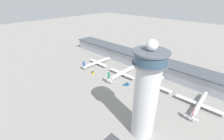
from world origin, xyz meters
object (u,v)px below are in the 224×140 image
Objects in this scene: control_tower at (146,94)px; service_truck_fuel at (126,85)px; airplane_gate_alpha at (97,62)px; airplane_gate_delta at (199,104)px; airplane_gate_bravo at (122,73)px; airplane_gate_charlie at (153,85)px; service_truck_water at (93,72)px; service_truck_catering at (151,86)px; service_truck_baggage at (146,96)px.

control_tower is 11.44× the size of service_truck_fuel.
airplane_gate_delta is at bearing 1.03° from airplane_gate_alpha.
control_tower reaches higher than airplane_gate_bravo.
airplane_gate_charlie is 5.60× the size of service_truck_water.
airplane_gate_alpha is at bearing 168.45° from service_truck_fuel.
airplane_gate_bravo is at bearing 30.01° from service_truck_water.
service_truck_catering is 25.98m from service_truck_fuel.
airplane_gate_charlie is 3.98m from service_truck_catering.
airplane_gate_alpha is at bearing 178.53° from airplane_gate_bravo.
control_tower is 68.74m from service_truck_catering.
service_truck_water is (-70.48, -21.53, -3.01)m from airplane_gate_charlie.
control_tower is at bearing -39.68° from airplane_gate_bravo.
airplane_gate_bravo is at bearing -177.63° from airplane_gate_delta.
service_truck_fuel is 0.79× the size of service_truck_water.
airplane_gate_delta is 116.13m from service_truck_water.
airplane_gate_alpha is 5.19× the size of service_truck_baggage.
service_truck_baggage is (25.96, -3.62, -0.15)m from service_truck_fuel.
service_truck_water is at bearing -177.68° from service_truck_baggage.
airplane_gate_alpha reaches higher than airplane_gate_charlie.
control_tower is at bearing -26.24° from airplane_gate_alpha.
airplane_gate_delta is 68.29m from service_truck_fuel.
airplane_gate_charlie is at bearing 33.03° from service_truck_fuel.
control_tower reaches higher than service_truck_fuel.
service_truck_fuel is (-22.99, -14.94, -2.89)m from airplane_gate_charlie.
service_truck_catering is at bearing 178.45° from airplane_gate_delta.
airplane_gate_bravo is 45.13m from service_truck_baggage.
service_truck_baggage is 73.51m from service_truck_water.
airplane_gate_alpha is 1.10× the size of airplane_gate_charlie.
airplane_gate_bravo is 6.15× the size of service_truck_water.
service_truck_catering reaches higher than service_truck_water.
airplane_gate_delta is 7.46× the size of service_truck_fuel.
airplane_gate_alpha is at bearing 169.52° from service_truck_baggage.
service_truck_baggage is at bearing -19.38° from airplane_gate_bravo.
airplane_gate_bravo is (44.43, -1.14, 0.28)m from airplane_gate_alpha.
service_truck_water is (-47.49, -6.59, -0.13)m from service_truck_fuel.
airplane_gate_charlie is (83.91, 2.49, -0.10)m from airplane_gate_alpha.
control_tower is 1.61× the size of airplane_gate_charlie.
airplane_gate_bravo is 5.20× the size of service_truck_baggage.
service_truck_catering is 71.61m from service_truck_water.
control_tower is at bearing -41.41° from service_truck_fuel.
control_tower is 121.69m from airplane_gate_alpha.
airplane_gate_bravo is 1.10× the size of airplane_gate_charlie.
service_truck_water is at bearing -163.01° from airplane_gate_charlie.
service_truck_baggage is (5.50, -19.63, -0.15)m from service_truck_catering.
control_tower is 51.82m from service_truck_baggage.
airplane_gate_delta is (21.44, 54.61, -28.87)m from control_tower.
airplane_gate_alpha reaches higher than service_truck_baggage.
airplane_gate_charlie is 7.11× the size of service_truck_fuel.
service_truck_fuel is 0.67× the size of service_truck_baggage.
airplane_gate_delta is at bearing -0.25° from airplane_gate_charlie.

